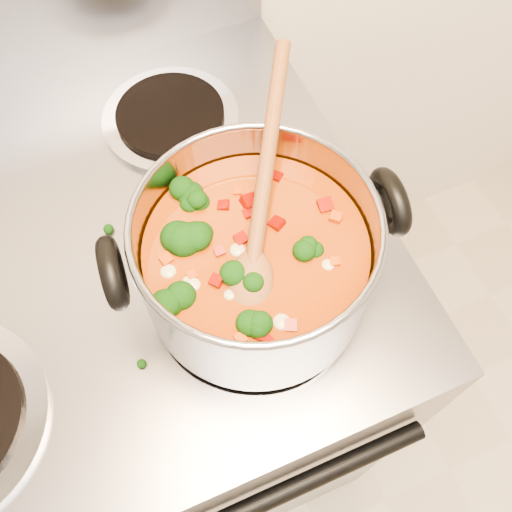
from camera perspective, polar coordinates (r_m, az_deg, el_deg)
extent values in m
cube|color=gray|center=(1.16, -11.65, -10.43)|extent=(0.78, 0.67, 0.92)
cylinder|color=#A5A5AD|center=(0.68, -0.17, -4.38)|extent=(0.23, 0.23, 0.01)
cylinder|color=black|center=(0.67, -0.17, -4.11)|extent=(0.18, 0.18, 0.01)
cylinder|color=#A5A5AD|center=(0.84, -8.51, 13.46)|extent=(0.19, 0.19, 0.01)
cylinder|color=black|center=(0.84, -8.58, 13.83)|extent=(0.15, 0.15, 0.01)
cylinder|color=#9999A0|center=(0.61, 0.00, -0.16)|extent=(0.25, 0.25, 0.14)
torus|color=#9999A0|center=(0.55, 0.00, 3.17)|extent=(0.26, 0.26, 0.01)
cylinder|color=#8F410D|center=(0.63, 0.00, -1.10)|extent=(0.24, 0.24, 0.09)
torus|color=black|center=(0.57, -14.13, -1.63)|extent=(0.03, 0.08, 0.08)
torus|color=black|center=(0.61, 13.23, 5.32)|extent=(0.03, 0.08, 0.08)
ellipsoid|color=black|center=(0.57, -5.00, -2.87)|extent=(0.04, 0.04, 0.03)
ellipsoid|color=black|center=(0.59, -6.82, 0.77)|extent=(0.04, 0.04, 0.03)
ellipsoid|color=black|center=(0.59, -0.63, 1.00)|extent=(0.04, 0.04, 0.03)
ellipsoid|color=black|center=(0.60, -9.42, 0.44)|extent=(0.04, 0.04, 0.03)
ellipsoid|color=black|center=(0.55, 0.92, -8.24)|extent=(0.04, 0.04, 0.03)
ellipsoid|color=black|center=(0.58, 9.07, -1.91)|extent=(0.04, 0.04, 0.03)
ellipsoid|color=black|center=(0.57, 4.21, -2.92)|extent=(0.04, 0.04, 0.03)
ellipsoid|color=black|center=(0.58, -3.06, -0.48)|extent=(0.04, 0.04, 0.03)
ellipsoid|color=#7A0804|center=(0.65, -2.72, 8.81)|extent=(0.01, 0.01, 0.01)
ellipsoid|color=#7A0804|center=(0.59, 6.89, 0.74)|extent=(0.01, 0.01, 0.01)
ellipsoid|color=#7A0804|center=(0.64, 2.43, 8.28)|extent=(0.01, 0.01, 0.01)
ellipsoid|color=#7A0804|center=(0.63, 5.69, 6.72)|extent=(0.01, 0.01, 0.01)
ellipsoid|color=#7A0804|center=(0.56, 0.78, -4.11)|extent=(0.01, 0.01, 0.01)
ellipsoid|color=#7A0804|center=(0.61, -5.63, 4.12)|extent=(0.01, 0.01, 0.01)
ellipsoid|color=#7A0804|center=(0.60, 0.82, 2.82)|extent=(0.01, 0.01, 0.01)
ellipsoid|color=#7A0804|center=(0.55, -2.40, -8.46)|extent=(0.01, 0.01, 0.01)
ellipsoid|color=#7A0804|center=(0.59, -4.05, 1.37)|extent=(0.01, 0.01, 0.01)
ellipsoid|color=#7A0804|center=(0.62, 8.35, 3.93)|extent=(0.01, 0.01, 0.01)
ellipsoid|color=#7A0804|center=(0.58, -7.82, -2.73)|extent=(0.01, 0.01, 0.01)
ellipsoid|color=#7A0804|center=(0.58, 4.00, -0.43)|extent=(0.01, 0.01, 0.01)
ellipsoid|color=#7A0804|center=(0.55, 4.15, -7.61)|extent=(0.01, 0.01, 0.01)
ellipsoid|color=#AB3B09|center=(0.61, 3.35, 3.73)|extent=(0.01, 0.01, 0.01)
ellipsoid|color=#AB3B09|center=(0.58, -1.69, -0.59)|extent=(0.01, 0.01, 0.01)
ellipsoid|color=#AB3B09|center=(0.64, -2.94, 7.47)|extent=(0.01, 0.01, 0.01)
ellipsoid|color=#AB3B09|center=(0.60, 3.90, 2.93)|extent=(0.01, 0.01, 0.01)
ellipsoid|color=#AB3B09|center=(0.57, -3.16, -3.23)|extent=(0.01, 0.01, 0.01)
ellipsoid|color=#AB3B09|center=(0.61, 3.37, 4.27)|extent=(0.01, 0.01, 0.01)
ellipsoid|color=#AB3B09|center=(0.58, 6.53, -1.68)|extent=(0.01, 0.01, 0.01)
ellipsoid|color=#AB3B09|center=(0.58, -6.34, -0.70)|extent=(0.01, 0.01, 0.01)
ellipsoid|color=#AB3B09|center=(0.58, -5.50, -0.91)|extent=(0.01, 0.01, 0.01)
ellipsoid|color=#AB3B09|center=(0.64, -4.43, 7.89)|extent=(0.01, 0.01, 0.01)
ellipsoid|color=#AB3B09|center=(0.61, -0.84, 4.46)|extent=(0.01, 0.01, 0.01)
ellipsoid|color=tan|center=(0.63, 3.93, 6.16)|extent=(0.02, 0.02, 0.01)
ellipsoid|color=tan|center=(0.57, 3.67, -2.21)|extent=(0.02, 0.02, 0.01)
ellipsoid|color=tan|center=(0.60, -3.89, 2.38)|extent=(0.02, 0.02, 0.01)
ellipsoid|color=tan|center=(0.56, 4.32, -6.59)|extent=(0.02, 0.02, 0.01)
ellipsoid|color=tan|center=(0.58, -9.79, -1.87)|extent=(0.02, 0.02, 0.01)
ellipsoid|color=tan|center=(0.55, 4.68, -6.86)|extent=(0.02, 0.02, 0.01)
ellipsoid|color=tan|center=(0.55, -3.70, -7.75)|extent=(0.02, 0.02, 0.01)
ellipsoid|color=tan|center=(0.64, 4.42, 8.04)|extent=(0.02, 0.02, 0.01)
ellipsoid|color=brown|center=(0.57, -0.63, -3.04)|extent=(0.08, 0.09, 0.04)
cylinder|color=brown|center=(0.60, 1.13, 9.64)|extent=(0.15, 0.23, 0.10)
ellipsoid|color=black|center=(0.67, -16.10, -11.69)|extent=(0.01, 0.01, 0.01)
ellipsoid|color=black|center=(0.67, -14.59, -10.35)|extent=(0.01, 0.01, 0.01)
ellipsoid|color=black|center=(0.76, 9.02, 5.53)|extent=(0.01, 0.01, 0.01)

